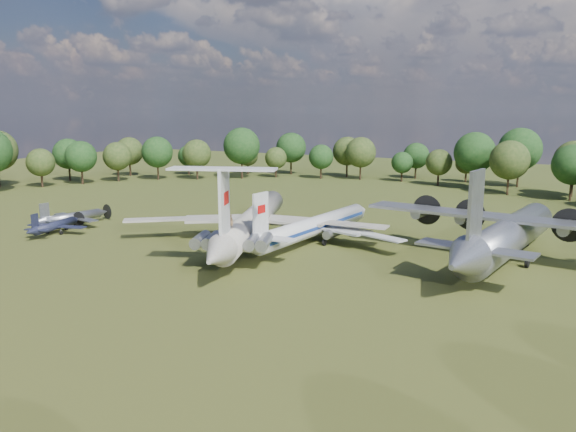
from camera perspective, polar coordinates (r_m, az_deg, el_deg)
The scene contains 7 objects.
ground at distance 81.55m, azimuth -6.91°, elevation -2.66°, with size 300.00×300.00×0.00m, color #284115.
il62_airliner at distance 80.64m, azimuth -3.56°, elevation -0.97°, with size 38.37×49.88×4.89m, color silver, non-canonical shape.
tu104_jet at distance 80.40m, azimuth 2.65°, elevation -1.41°, with size 28.08×37.44×3.74m, color silver, non-canonical shape.
an12_transport at distance 74.96m, azimuth 21.46°, elevation -2.34°, with size 37.84×42.29×5.56m, color #AAADB2, non-canonical shape.
small_prop_west at distance 93.34m, azimuth -22.58°, elevation -1.10°, with size 9.68×13.20×1.94m, color black, non-canonical shape.
small_prop_northwest at distance 99.03m, azimuth -21.02°, elevation -0.28°, with size 10.80×14.72×2.16m, color #919498, non-canonical shape.
person_on_il62 at distance 66.86m, azimuth -5.82°, elevation -0.55°, with size 0.63×0.42×1.74m, color #9A744E.
Camera 1 is at (45.36, -65.11, 18.78)m, focal length 35.00 mm.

